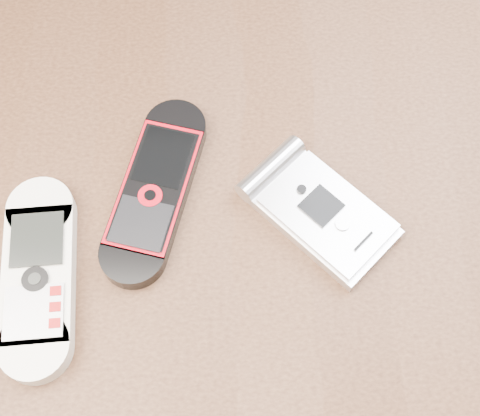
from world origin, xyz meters
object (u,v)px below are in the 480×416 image
(table, at_px, (234,265))
(nokia_white, at_px, (39,275))
(nokia_black_red, at_px, (155,189))
(motorola_razr, at_px, (323,213))

(table, bearing_deg, nokia_white, -160.59)
(table, height_order, nokia_white, nokia_white)
(table, distance_m, nokia_black_red, 0.13)
(table, height_order, nokia_black_red, nokia_black_red)
(nokia_white, bearing_deg, motorola_razr, 8.37)
(motorola_razr, bearing_deg, nokia_white, 147.53)
(nokia_black_red, distance_m, motorola_razr, 0.12)
(nokia_white, height_order, motorola_razr, motorola_razr)
(table, relative_size, nokia_black_red, 7.95)
(nokia_white, bearing_deg, nokia_black_red, 36.13)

